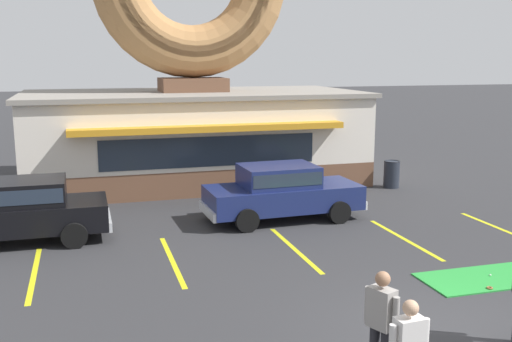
{
  "coord_description": "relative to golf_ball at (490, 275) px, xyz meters",
  "views": [
    {
      "loc": [
        -5.64,
        -8.18,
        4.62
      ],
      "look_at": [
        -1.8,
        5.0,
        2.0
      ],
      "focal_mm": 42.0,
      "sensor_mm": 36.0,
      "label": 1
    }
  ],
  "objects": [
    {
      "name": "putting_mat",
      "position": [
        0.19,
        -0.05,
        -0.04
      ],
      "size": [
        3.45,
        1.34,
        0.03
      ],
      "primitive_type": "cube",
      "color": "green",
      "rests_on": "ground"
    },
    {
      "name": "golf_ball",
      "position": [
        0.0,
        0.0,
        0.0
      ],
      "size": [
        0.04,
        0.04,
        0.04
      ],
      "primitive_type": "sphere",
      "color": "white",
      "rests_on": "putting_mat"
    },
    {
      "name": "car_black",
      "position": [
        -9.83,
        5.44,
        0.82
      ],
      "size": [
        4.56,
        1.98,
        1.6
      ],
      "color": "black",
      "rests_on": "ground"
    },
    {
      "name": "parking_stripe_far_left",
      "position": [
        -9.36,
        2.96,
        -0.05
      ],
      "size": [
        0.12,
        3.6,
        0.01
      ],
      "primitive_type": "cube",
      "color": "yellow",
      "rests_on": "ground"
    },
    {
      "name": "mini_donut_mid_left",
      "position": [
        -0.47,
        -0.6,
        -0.0
      ],
      "size": [
        0.13,
        0.13,
        0.04
      ],
      "primitive_type": "torus",
      "color": "brown",
      "rests_on": "putting_mat"
    },
    {
      "name": "parking_stripe_mid_right",
      "position": [
        2.64,
        2.96,
        -0.05
      ],
      "size": [
        0.12,
        3.6,
        0.01
      ],
      "primitive_type": "cube",
      "color": "yellow",
      "rests_on": "ground"
    },
    {
      "name": "parking_stripe_left",
      "position": [
        -6.36,
        2.96,
        -0.05
      ],
      "size": [
        0.12,
        3.6,
        0.01
      ],
      "primitive_type": "cube",
      "color": "yellow",
      "rests_on": "ground"
    },
    {
      "name": "donut_shop_building",
      "position": [
        -4.18,
        11.9,
        3.69
      ],
      "size": [
        12.3,
        6.75,
        10.96
      ],
      "color": "brown",
      "rests_on": "ground"
    },
    {
      "name": "parking_stripe_mid_left",
      "position": [
        -3.36,
        2.96,
        -0.05
      ],
      "size": [
        0.12,
        3.6,
        0.01
      ],
      "primitive_type": "cube",
      "color": "yellow",
      "rests_on": "ground"
    },
    {
      "name": "parking_stripe_centre",
      "position": [
        -0.36,
        2.96,
        -0.05
      ],
      "size": [
        0.12,
        3.6,
        0.01
      ],
      "primitive_type": "cube",
      "color": "yellow",
      "rests_on": "ground"
    },
    {
      "name": "car_navy",
      "position": [
        -2.81,
        5.63,
        0.82
      ],
      "size": [
        4.62,
        2.1,
        1.6
      ],
      "color": "navy",
      "rests_on": "ground"
    },
    {
      "name": "ground_plane",
      "position": [
        -2.54,
        -2.04,
        -0.05
      ],
      "size": [
        160.0,
        160.0,
        0.0
      ],
      "primitive_type": "plane",
      "color": "#2D2D30"
    },
    {
      "name": "trash_bin",
      "position": [
        2.38,
        8.63,
        0.45
      ],
      "size": [
        0.57,
        0.57,
        0.97
      ],
      "color": "#232833",
      "rests_on": "ground"
    },
    {
      "name": "pedestrian_hooded_kid",
      "position": [
        -4.23,
        -3.05,
        0.86
      ],
      "size": [
        0.37,
        0.55,
        1.65
      ],
      "color": "#232328",
      "rests_on": "ground"
    }
  ]
}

